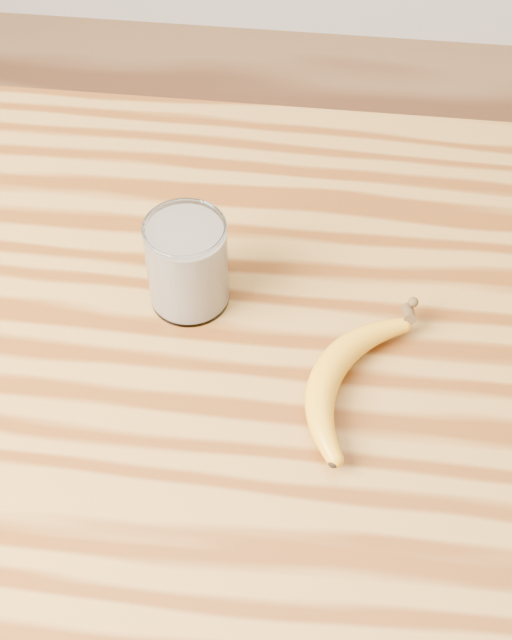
# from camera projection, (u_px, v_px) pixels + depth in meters

# --- Properties ---
(table) EXTENTS (1.20, 0.80, 0.90)m
(table) POSITION_uv_depth(u_px,v_px,m) (404.00, 411.00, 1.06)
(table) COLOR olive
(table) RESTS_ON ground
(smoothie_glass) EXTENTS (0.09, 0.09, 0.11)m
(smoothie_glass) POSITION_uv_depth(u_px,v_px,m) (187.00, 264.00, 0.96)
(smoothie_glass) COLOR white
(smoothie_glass) RESTS_ON table
(banana) EXTENTS (0.19, 0.29, 0.03)m
(banana) POSITION_uv_depth(u_px,v_px,m) (328.00, 371.00, 0.92)
(banana) COLOR orange
(banana) RESTS_ON table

